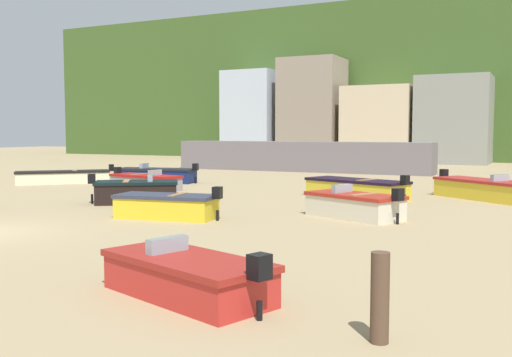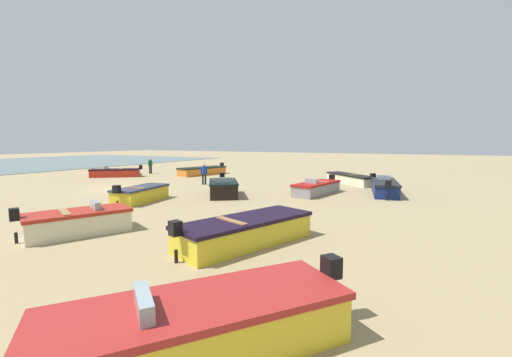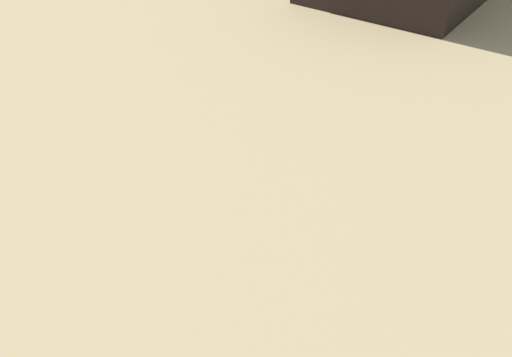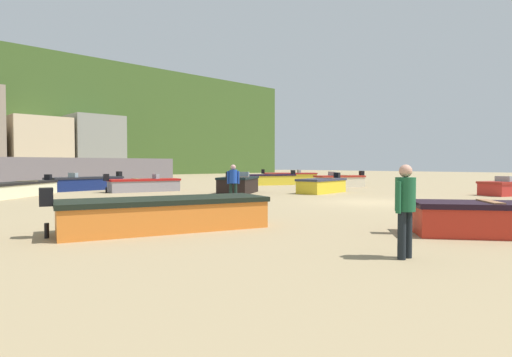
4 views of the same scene
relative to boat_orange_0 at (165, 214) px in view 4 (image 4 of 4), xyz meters
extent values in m
plane|color=#9E8861|center=(10.37, 0.78, -0.40)|extent=(160.00, 160.00, 0.00)
cube|color=#3A5523|center=(10.37, 66.78, 8.09)|extent=(90.00, 32.00, 16.98)
cube|color=slate|center=(8.44, 30.78, 0.72)|extent=(19.95, 2.40, 2.25)
cube|color=#CCB592|center=(10.24, 48.27, 3.34)|extent=(6.77, 6.98, 7.48)
cube|color=gray|center=(17.29, 47.84, 3.71)|extent=(6.60, 6.12, 8.22)
cube|color=orange|center=(0.02, 0.00, -0.07)|extent=(5.16, 2.89, 0.67)
cube|color=black|center=(0.02, 0.00, 0.33)|extent=(5.28, 3.00, 0.12)
cube|color=black|center=(-2.52, 0.72, 0.51)|extent=(0.36, 0.38, 0.40)
cylinder|color=black|center=(-2.52, 0.72, -0.23)|extent=(0.12, 0.12, 0.34)
cube|color=beige|center=(0.26, 14.63, -0.09)|extent=(4.45, 4.47, 0.62)
cube|color=black|center=(0.26, 14.63, 0.28)|extent=(4.58, 4.60, 0.12)
cube|color=black|center=(2.18, 16.57, 0.46)|extent=(0.42, 0.42, 0.40)
cylinder|color=black|center=(2.18, 16.57, -0.25)|extent=(0.14, 0.14, 0.31)
cube|color=olive|center=(0.70, 15.08, 0.33)|extent=(0.90, 0.90, 0.08)
cube|color=gold|center=(13.61, 5.83, -0.05)|extent=(3.55, 1.86, 0.70)
cube|color=#2E3245|center=(13.61, 5.83, 0.36)|extent=(3.66, 1.95, 0.12)
cube|color=black|center=(15.46, 6.12, 0.54)|extent=(0.33, 0.36, 0.40)
cylinder|color=black|center=(15.46, 6.12, -0.23)|extent=(0.11, 0.11, 0.35)
cube|color=olive|center=(14.03, 5.89, 0.41)|extent=(0.42, 1.17, 0.08)
cube|color=gold|center=(17.67, 14.71, -0.04)|extent=(4.91, 3.12, 0.73)
cube|color=black|center=(17.67, 14.71, 0.39)|extent=(5.03, 3.23, 0.12)
cube|color=black|center=(20.02, 13.82, 0.57)|extent=(0.37, 0.40, 0.40)
cylinder|color=black|center=(20.02, 13.82, -0.22)|extent=(0.13, 0.13, 0.37)
cube|color=#97663E|center=(18.22, 14.50, 0.44)|extent=(0.70, 1.34, 0.08)
cube|color=beige|center=(19.37, 8.78, -0.04)|extent=(3.62, 2.72, 0.72)
cube|color=#A2261B|center=(19.37, 8.78, 0.38)|extent=(3.75, 2.84, 0.12)
cube|color=black|center=(21.04, 8.01, 0.56)|extent=(0.39, 0.41, 0.40)
cylinder|color=black|center=(21.04, 8.01, -0.22)|extent=(0.13, 0.13, 0.36)
cube|color=#8C9EA8|center=(18.85, 9.02, 0.58)|extent=(0.55, 0.89, 0.28)
cube|color=olive|center=(19.75, 8.61, 0.43)|extent=(0.74, 1.24, 0.08)
cube|color=navy|center=(4.67, 17.61, -0.04)|extent=(4.76, 2.15, 0.72)
cube|color=black|center=(4.67, 17.61, 0.38)|extent=(4.87, 2.24, 0.12)
cube|color=black|center=(7.11, 18.03, 0.56)|extent=(0.33, 0.36, 0.40)
cylinder|color=black|center=(7.11, 18.03, -0.22)|extent=(0.12, 0.12, 0.36)
cube|color=#8C9EA8|center=(3.88, 17.47, 0.58)|extent=(0.34, 0.85, 0.28)
cube|color=black|center=(9.97, 8.90, 0.00)|extent=(3.60, 3.16, 0.80)
cube|color=black|center=(9.97, 8.90, 0.46)|extent=(3.72, 3.29, 0.12)
cube|color=black|center=(8.48, 7.86, 0.64)|extent=(0.41, 0.42, 0.40)
cylinder|color=black|center=(8.48, 7.86, -0.20)|extent=(0.14, 0.14, 0.40)
cube|color=#8C9EA8|center=(10.44, 9.22, 0.66)|extent=(0.70, 0.90, 0.28)
cube|color=#9D6847|center=(9.63, 8.66, 0.51)|extent=(0.96, 1.24, 0.08)
cube|color=black|center=(3.86, -4.38, 0.48)|extent=(0.42, 0.42, 0.40)
cylinder|color=black|center=(3.86, -4.38, -0.24)|extent=(0.14, 0.14, 0.32)
cube|color=#9A6642|center=(4.97, -5.78, 0.35)|extent=(1.01, 0.87, 0.08)
cube|color=red|center=(19.56, -2.06, -0.09)|extent=(3.58, 2.39, 0.62)
cube|color=maroon|center=(19.56, -2.06, 0.27)|extent=(3.70, 2.50, 0.12)
cube|color=#8C9EA8|center=(19.02, -1.88, 0.47)|extent=(0.46, 0.86, 0.28)
cube|color=gold|center=(22.87, 16.76, -0.02)|extent=(4.61, 4.08, 0.76)
cube|color=#A22422|center=(22.87, 16.76, 0.41)|extent=(4.74, 4.20, 0.12)
cube|color=black|center=(20.90, 18.30, 0.59)|extent=(0.42, 0.42, 0.40)
cylinder|color=black|center=(20.90, 18.30, -0.21)|extent=(0.14, 0.14, 0.38)
cube|color=#8C9EA8|center=(23.51, 16.26, 0.61)|extent=(0.73, 0.85, 0.28)
cube|color=gray|center=(6.74, 13.80, -0.08)|extent=(4.21, 2.05, 0.65)
cube|color=#A11613|center=(6.74, 13.80, 0.31)|extent=(4.33, 2.15, 0.12)
cube|color=black|center=(4.58, 14.22, 0.49)|extent=(0.34, 0.37, 0.40)
cylinder|color=black|center=(4.58, 14.22, -0.24)|extent=(0.12, 0.12, 0.32)
cube|color=#8C9EA8|center=(7.44, 13.67, 0.51)|extent=(0.35, 0.81, 0.28)
cube|color=olive|center=(6.25, 13.90, 0.36)|extent=(0.45, 1.13, 0.08)
cylinder|color=black|center=(1.28, -5.60, 0.01)|extent=(0.15, 0.15, 0.82)
cylinder|color=black|center=(1.48, -5.61, 0.01)|extent=(0.15, 0.15, 0.82)
cylinder|color=#1B5633|center=(1.38, -5.60, 0.71)|extent=(0.35, 0.35, 0.58)
cylinder|color=#1B5633|center=(1.16, -5.59, 0.67)|extent=(0.09, 0.09, 0.54)
cylinder|color=#1B5633|center=(1.60, -5.61, 0.67)|extent=(0.09, 0.09, 0.54)
sphere|color=tan|center=(1.38, -5.60, 1.11)|extent=(0.23, 0.23, 0.22)
cylinder|color=black|center=(6.12, 4.56, 0.01)|extent=(0.20, 0.20, 0.82)
cylinder|color=black|center=(5.97, 4.69, 0.01)|extent=(0.20, 0.20, 0.82)
cylinder|color=#193C9D|center=(6.05, 4.62, 0.71)|extent=(0.48, 0.48, 0.58)
cylinder|color=#193C9D|center=(6.21, 4.47, 0.67)|extent=(0.13, 0.13, 0.54)
cylinder|color=#193C9D|center=(5.89, 4.78, 0.67)|extent=(0.13, 0.13, 0.54)
sphere|color=tan|center=(6.05, 4.62, 1.11)|extent=(0.31, 0.31, 0.22)
camera|label=1|loc=(25.26, -10.79, 2.55)|focal=41.30mm
camera|label=2|loc=(26.75, 19.72, 2.90)|focal=23.04mm
camera|label=3|loc=(13.70, 13.84, 1.25)|focal=34.40mm
camera|label=4|loc=(-5.35, -9.10, 1.22)|focal=29.35mm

